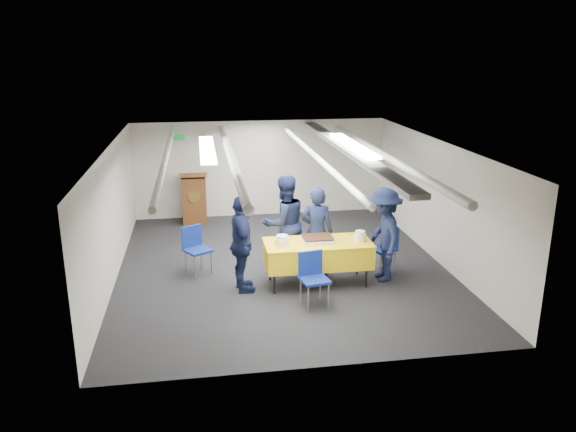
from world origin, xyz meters
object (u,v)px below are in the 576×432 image
object	(u,v)px
sheet_cake	(318,239)
chair_left	(195,245)
sailor_c	(242,244)
serving_table	(318,254)
chair_right	(386,244)
podium	(194,197)
sailor_a	(317,231)
chair_near	(313,273)
sailor_d	(384,235)
sailor_b	(284,223)

from	to	relation	value
sheet_cake	chair_left	bearing A→B (deg)	158.25
sailor_c	serving_table	bearing A→B (deg)	-91.41
chair_right	serving_table	bearing A→B (deg)	-164.37
serving_table	chair_left	distance (m)	2.25
serving_table	chair_right	world-z (taller)	chair_right
serving_table	podium	size ratio (longest dim) A/B	1.46
chair_right	chair_left	size ratio (longest dim) A/B	1.00
chair_right	podium	bearing A→B (deg)	134.13
sailor_a	chair_near	bearing A→B (deg)	91.18
chair_right	chair_left	distance (m)	3.47
chair_right	sailor_d	size ratio (longest dim) A/B	0.52
sheet_cake	chair_near	distance (m)	0.88
chair_right	sailor_b	bearing A→B (deg)	167.99
podium	sailor_a	world-z (taller)	sailor_a
sailor_c	sailor_d	distance (m)	2.48
sheet_cake	sailor_b	world-z (taller)	sailor_b
chair_left	sailor_c	world-z (taller)	sailor_c
serving_table	sailor_c	world-z (taller)	sailor_c
serving_table	sailor_a	bearing A→B (deg)	80.81
podium	chair_near	size ratio (longest dim) A/B	1.44
sheet_cake	sailor_a	bearing A→B (deg)	80.10
chair_right	chair_near	bearing A→B (deg)	-144.16
sailor_c	sailor_d	bearing A→B (deg)	-92.65
sailor_a	sailor_c	world-z (taller)	sailor_c
sailor_c	podium	bearing A→B (deg)	6.41
podium	sailor_d	distance (m)	5.10
sailor_c	chair_left	bearing A→B (deg)	35.13
podium	sailor_a	size ratio (longest dim) A/B	0.77
sheet_cake	podium	bearing A→B (deg)	118.22
podium	chair_left	bearing A→B (deg)	-89.83
sailor_b	sailor_d	distance (m)	1.80
serving_table	sailor_c	bearing A→B (deg)	-176.69
chair_near	chair_right	distance (m)	1.97
sailor_d	chair_left	bearing A→B (deg)	-102.66
chair_left	sailor_a	xyz separation A→B (m)	(2.16, -0.41, 0.28)
podium	sailor_b	xyz separation A→B (m)	(1.63, -3.16, 0.27)
podium	sailor_c	xyz separation A→B (m)	(0.79, -4.00, 0.21)
chair_near	sailor_d	xyz separation A→B (m)	(1.42, 0.79, 0.30)
podium	sailor_b	size ratio (longest dim) A/B	0.71
sailor_b	podium	bearing A→B (deg)	-81.26
serving_table	sailor_b	xyz separation A→B (m)	(-0.46, 0.76, 0.33)
chair_near	sailor_a	size ratio (longest dim) A/B	0.54
serving_table	sailor_b	world-z (taller)	sailor_b
chair_right	sailor_d	world-z (taller)	sailor_d
sailor_b	sailor_c	xyz separation A→B (m)	(-0.84, -0.84, -0.06)
sheet_cake	chair_right	bearing A→B (deg)	14.59
serving_table	sailor_d	xyz separation A→B (m)	(1.17, 0.01, 0.27)
sailor_c	sailor_d	xyz separation A→B (m)	(2.48, 0.09, 0.01)
chair_right	sailor_a	world-z (taller)	sailor_a
podium	chair_right	size ratio (longest dim) A/B	1.44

